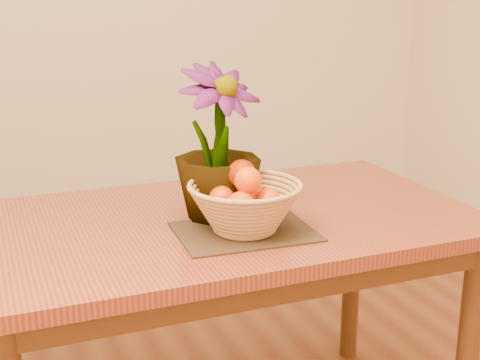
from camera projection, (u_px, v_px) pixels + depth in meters
name	position (u px, v px, depth m)	size (l,w,h in m)	color
table	(227.00, 245.00, 1.90)	(1.40, 0.80, 0.75)	maroon
placemat	(245.00, 232.00, 1.75)	(0.35, 0.26, 0.01)	#362313
wicker_basket	(245.00, 209.00, 1.73)	(0.30, 0.30, 0.12)	tan
orange_pile	(244.00, 190.00, 1.72)	(0.17, 0.18, 0.13)	#E43B03
potted_plant	(217.00, 143.00, 1.80)	(0.24, 0.24, 0.42)	#144313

